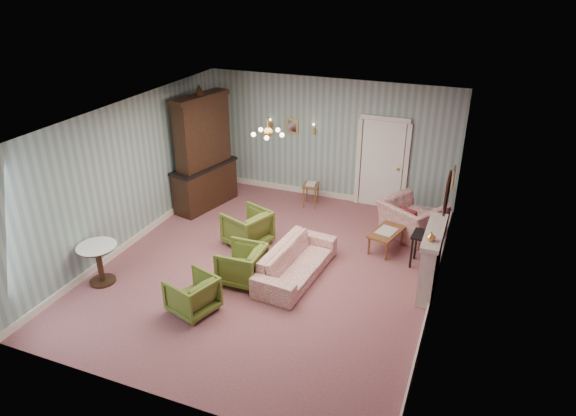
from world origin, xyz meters
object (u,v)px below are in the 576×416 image
at_px(olive_chair_b, 242,263).
at_px(wingback_chair, 412,213).
at_px(pedestal_table, 100,264).
at_px(olive_chair_a, 192,293).
at_px(dresser, 203,149).
at_px(side_table_black, 423,250).
at_px(olive_chair_c, 247,226).
at_px(fireplace, 431,260).
at_px(sofa_chintz, 296,257).
at_px(coffee_table, 386,240).

xyz_separation_m(olive_chair_b, wingback_chair, (2.52, 2.86, 0.13)).
bearing_deg(pedestal_table, wingback_chair, 38.24).
distance_m(olive_chair_a, dresser, 4.25).
height_order(dresser, side_table_black, dresser).
distance_m(olive_chair_b, dresser, 3.55).
distance_m(olive_chair_c, dresser, 2.38).
bearing_deg(fireplace, pedestal_table, -160.18).
bearing_deg(wingback_chair, olive_chair_b, 80.81).
height_order(olive_chair_a, pedestal_table, pedestal_table).
bearing_deg(dresser, olive_chair_c, -24.37).
bearing_deg(side_table_black, olive_chair_a, -139.38).
bearing_deg(sofa_chintz, olive_chair_a, 148.19).
relative_size(olive_chair_c, dresser, 0.29).
height_order(wingback_chair, coffee_table, wingback_chair).
bearing_deg(coffee_table, sofa_chintz, -130.67).
bearing_deg(fireplace, olive_chair_b, -162.16).
bearing_deg(sofa_chintz, fireplace, -73.11).
bearing_deg(coffee_table, pedestal_table, -146.10).
xyz_separation_m(fireplace, pedestal_table, (-5.48, -1.98, -0.20)).
bearing_deg(dresser, olive_chair_a, -50.00).
height_order(dresser, pedestal_table, dresser).
xyz_separation_m(dresser, pedestal_table, (-0.12, -3.55, -1.03)).
bearing_deg(olive_chair_c, sofa_chintz, 82.17).
xyz_separation_m(wingback_chair, coffee_table, (-0.35, -0.80, -0.30)).
relative_size(sofa_chintz, side_table_black, 3.07).
height_order(olive_chair_a, olive_chair_b, olive_chair_b).
bearing_deg(side_table_black, fireplace, -73.70).
xyz_separation_m(wingback_chair, side_table_black, (0.42, -1.13, -0.18)).
bearing_deg(olive_chair_b, dresser, -140.72).
xyz_separation_m(coffee_table, side_table_black, (0.77, -0.33, 0.12)).
bearing_deg(olive_chair_c, olive_chair_b, 42.69).
bearing_deg(side_table_black, coffee_table, 156.71).
distance_m(dresser, pedestal_table, 3.70).
xyz_separation_m(olive_chair_a, wingback_chair, (2.87, 3.95, 0.16)).
bearing_deg(wingback_chair, olive_chair_a, 86.16).
bearing_deg(olive_chair_a, fireplace, 138.49).
bearing_deg(olive_chair_c, side_table_black, 118.94).
distance_m(wingback_chair, dresser, 4.82).
relative_size(sofa_chintz, dresser, 0.73).
xyz_separation_m(wingback_chair, dresser, (-4.73, -0.27, 0.89)).
distance_m(olive_chair_c, pedestal_table, 2.89).
height_order(wingback_chair, pedestal_table, wingback_chair).
distance_m(dresser, fireplace, 5.64).
xyz_separation_m(olive_chair_b, dresser, (-2.21, 2.59, 1.02)).
height_order(fireplace, pedestal_table, fireplace).
xyz_separation_m(olive_chair_a, dresser, (-1.85, 3.68, 1.05)).
height_order(olive_chair_b, dresser, dresser).
relative_size(olive_chair_b, coffee_table, 0.91).
bearing_deg(side_table_black, sofa_chintz, -149.96).
bearing_deg(dresser, sofa_chintz, -20.79).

